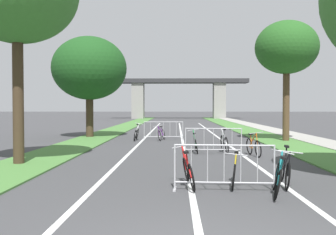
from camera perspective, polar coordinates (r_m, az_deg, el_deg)
grass_verge_left at (r=33.35m, az=-7.24°, el=-1.65°), size 2.30×69.64×0.05m
grass_verge_right at (r=33.46m, az=10.91°, el=-1.66°), size 2.30×69.64×0.05m
sidewalk_path_right at (r=33.87m, az=14.41°, el=-1.61°), size 1.90×69.64×0.08m
lane_stripe_center at (r=24.66m, az=2.05°, el=-2.83°), size 0.14×40.29×0.01m
lane_stripe_right_lane at (r=24.80m, az=7.29°, el=-2.81°), size 0.14×40.29×0.01m
lane_stripe_left_lane at (r=24.73m, az=-3.21°, el=-2.81°), size 0.14×40.29×0.01m
overpass_bridge at (r=62.05m, az=1.58°, el=3.84°), size 22.22×3.05×6.41m
tree_left_maple_mid at (r=24.41m, az=-11.61°, el=7.15°), size 4.61×4.61×6.26m
tree_right_oak_near at (r=22.28m, az=17.23°, el=9.82°), size 3.43×3.43×6.62m
crowd_barrier_nearest at (r=8.84m, az=8.34°, el=-7.40°), size 2.32×0.56×1.05m
crowd_barrier_second at (r=15.54m, az=6.76°, el=-3.52°), size 2.32×0.53×1.05m
crowd_barrier_third at (r=22.19m, az=-0.68°, el=-1.98°), size 2.32×0.57×1.05m
bicycle_silver_0 at (r=16.15m, az=8.38°, el=-3.80°), size 0.45×1.66×1.02m
bicycle_yellow_1 at (r=9.44m, az=9.86°, el=-7.92°), size 0.51×1.68×0.86m
bicycle_green_2 at (r=16.02m, az=4.13°, el=-3.97°), size 0.48×1.63×0.96m
bicycle_white_3 at (r=21.76m, az=-4.73°, el=-2.46°), size 0.46×1.63×0.99m
bicycle_black_4 at (r=9.74m, az=17.05°, el=-7.54°), size 0.55×1.72×0.95m
bicycle_red_5 at (r=9.17m, az=3.04°, el=-8.06°), size 0.56×1.71×0.97m
bicycle_orange_6 at (r=15.22m, az=12.59°, el=-4.23°), size 0.55×1.63×0.96m
bicycle_teal_7 at (r=8.62m, az=15.98°, el=-8.72°), size 0.74×1.62×0.96m
bicycle_purple_8 at (r=21.75m, az=-0.99°, el=-2.50°), size 0.68×1.58×0.90m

